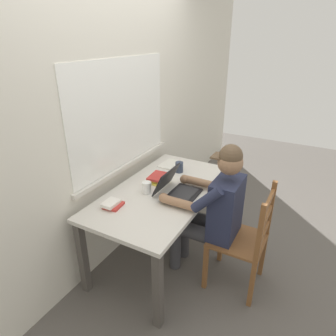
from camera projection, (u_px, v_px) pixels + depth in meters
name	position (u px, v px, depth m)	size (l,w,h in m)	color
ground_plane	(164.00, 253.00, 2.87)	(8.00, 8.00, 0.00)	#56514C
back_wall	(115.00, 117.00, 2.55)	(6.00, 0.08, 2.60)	silver
desk	(163.00, 198.00, 2.62)	(1.48, 0.79, 0.71)	beige
seated_person	(213.00, 207.00, 2.38)	(0.50, 0.60, 1.23)	#232842
wooden_chair	(245.00, 240.00, 2.35)	(0.42, 0.42, 0.93)	brown
laptop	(176.00, 188.00, 2.49)	(0.33, 0.33, 0.22)	black
computer_mouse	(201.00, 181.00, 2.70)	(0.06, 0.10, 0.03)	black
coffee_mug_white	(147.00, 187.00, 2.51)	(0.12, 0.08, 0.10)	white
coffee_mug_dark	(179.00, 167.00, 2.89)	(0.11, 0.08, 0.10)	#2D384C
book_stack_main	(158.00, 178.00, 2.72)	(0.21, 0.17, 0.06)	gold
book_stack_side	(112.00, 204.00, 2.31)	(0.16, 0.14, 0.05)	#BC332D
paper_pile_near_laptop	(169.00, 164.00, 3.08)	(0.25, 0.15, 0.01)	silver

